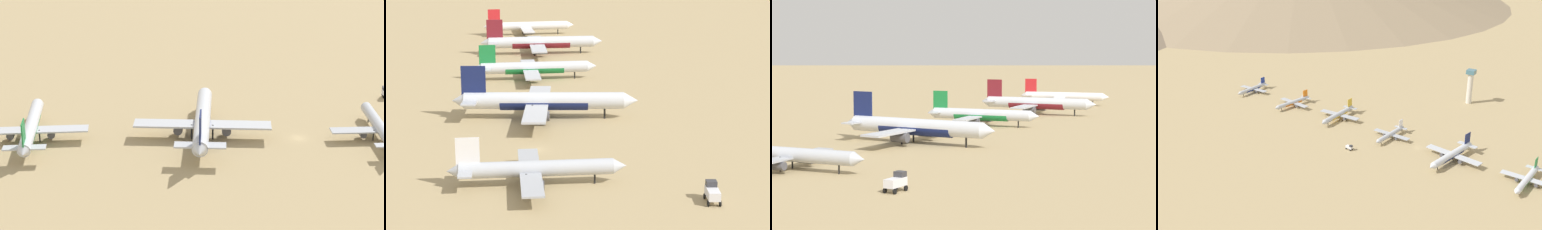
# 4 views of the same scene
# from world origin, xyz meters

# --- Properties ---
(ground_plane) EXTENTS (2188.76, 2188.76, 0.00)m
(ground_plane) POSITION_xyz_m (0.00, 0.00, 0.00)
(ground_plane) COLOR tan
(parked_jet_0) EXTENTS (37.84, 30.68, 10.92)m
(parked_jet_0) POSITION_xyz_m (-26.18, -182.35, 3.63)
(parked_jet_0) COLOR #B2B7C1
(parked_jet_0) RESTS_ON ground
(parked_jet_1) EXTENTS (39.39, 32.26, 11.41)m
(parked_jet_1) POSITION_xyz_m (-17.16, -127.18, 3.80)
(parked_jet_1) COLOR #B2B7C1
(parked_jet_1) RESTS_ON ground
(parked_jet_2) EXTENTS (44.50, 36.10, 12.85)m
(parked_jet_2) POSITION_xyz_m (-13.91, -77.41, 4.27)
(parked_jet_2) COLOR #B2B7C1
(parked_jet_2) RESTS_ON ground
(parked_jet_3) EXTENTS (37.13, 30.25, 10.70)m
(parked_jet_3) POSITION_xyz_m (-3.76, -24.06, 3.60)
(parked_jet_3) COLOR #B2B7C1
(parked_jet_3) RESTS_ON ground
(parked_jet_4) EXTENTS (50.68, 41.54, 14.71)m
(parked_jet_4) POSITION_xyz_m (6.41, 28.07, 4.89)
(parked_jet_4) COLOR silver
(parked_jet_4) RESTS_ON ground
(parked_jet_5) EXTENTS (42.16, 34.30, 12.15)m
(parked_jet_5) POSITION_xyz_m (11.59, 79.05, 4.04)
(parked_jet_5) COLOR silver
(parked_jet_5) RESTS_ON ground
(service_truck) EXTENTS (3.56, 5.54, 3.90)m
(service_truck) POSITION_xyz_m (28.59, -40.30, 2.08)
(service_truck) COLOR silver
(service_truck) RESTS_ON ground
(control_tower) EXTENTS (7.20, 7.20, 30.85)m
(control_tower) POSITION_xyz_m (-106.67, -0.01, 17.16)
(control_tower) COLOR beige
(control_tower) RESTS_ON ground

